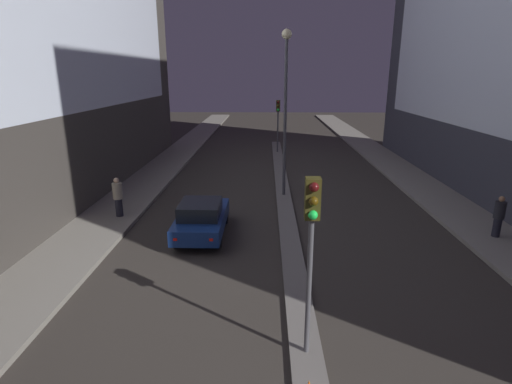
{
  "coord_description": "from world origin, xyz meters",
  "views": [
    {
      "loc": [
        -0.99,
        -3.58,
        6.39
      ],
      "look_at": [
        -1.42,
        14.12,
        1.12
      ],
      "focal_mm": 28.0,
      "sensor_mm": 36.0,
      "label": 1
    }
  ],
  "objects": [
    {
      "name": "median_strip",
      "position": [
        0.0,
        17.72,
        0.06
      ],
      "size": [
        0.78,
        33.44,
        0.12
      ],
      "color": "#66605B",
      "rests_on": "ground"
    },
    {
      "name": "traffic_light_near",
      "position": [
        0.0,
        4.36,
        3.22
      ],
      "size": [
        0.32,
        0.42,
        4.21
      ],
      "color": "#4C4C51",
      "rests_on": "median_strip"
    },
    {
      "name": "traffic_light_mid",
      "position": [
        0.0,
        29.33,
        3.22
      ],
      "size": [
        0.32,
        0.42,
        4.21
      ],
      "color": "#4C4C51",
      "rests_on": "median_strip"
    },
    {
      "name": "street_lamp",
      "position": [
        0.0,
        17.07,
        5.66
      ],
      "size": [
        0.5,
        0.5,
        8.35
      ],
      "color": "#4C4C51",
      "rests_on": "median_strip"
    },
    {
      "name": "car_left_lane",
      "position": [
        -3.58,
        11.61,
        0.75
      ],
      "size": [
        1.86,
        4.15,
        1.49
      ],
      "color": "navy",
      "rests_on": "ground"
    },
    {
      "name": "pedestrian_on_left_sidewalk",
      "position": [
        -7.61,
        13.36,
        1.1
      ],
      "size": [
        0.43,
        0.43,
        1.79
      ],
      "color": "black",
      "rests_on": "sidewalk_left"
    },
    {
      "name": "pedestrian_on_right_sidewalk",
      "position": [
        8.18,
        11.37,
        1.03
      ],
      "size": [
        0.4,
        0.4,
        1.67
      ],
      "color": "black",
      "rests_on": "sidewalk_right"
    }
  ]
}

